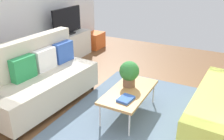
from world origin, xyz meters
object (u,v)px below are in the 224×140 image
tv_console (68,47)px  storage_trunk (95,40)px  couch_beige (40,79)px  table_book_0 (126,99)px  bottle_0 (61,34)px  coffee_table (129,92)px  tv (67,22)px  potted_plant (129,73)px  vase_1 (54,34)px  vase_0 (49,36)px  bottle_1 (64,32)px

tv_console → storage_trunk: 1.11m
couch_beige → tv_console: (1.93, 0.92, -0.13)m
table_book_0 → bottle_0: 2.85m
coffee_table → storage_trunk: storage_trunk is taller
coffee_table → couch_beige: bearing=105.1°
tv → potted_plant: 2.67m
storage_trunk → vase_1: size_ratio=2.74×
tv → couch_beige: bearing=-155.0°
couch_beige → potted_plant: size_ratio=4.78×
vase_0 → tv: bearing=-6.9°
coffee_table → bottle_0: bearing=61.2°
coffee_table → tv: (1.55, 2.32, 0.56)m
potted_plant → bottle_0: size_ratio=2.32×
tv_console → tv: bearing=-90.0°
couch_beige → tv_console: 2.14m
vase_0 → vase_1: (0.15, 0.00, 0.01)m
potted_plant → couch_beige: bearing=111.2°
storage_trunk → vase_0: (-1.68, 0.15, 0.51)m
tv_console → potted_plant: size_ratio=3.43×
potted_plant → bottle_0: (1.12, 2.23, 0.08)m
tv_console → bottle_0: size_ratio=7.98×
tv → vase_0: size_ratio=5.80×
bottle_0 → bottle_1: bearing=0.0°
potted_plant → table_book_0: 0.50m
storage_trunk → table_book_0: (-2.93, -2.31, 0.22)m
tv_console → vase_0: bearing=175.1°
couch_beige → bottle_1: (1.75, 0.88, 0.29)m
vase_0 → bottle_0: bearing=-17.0°
couch_beige → table_book_0: bearing=97.3°
coffee_table → vase_1: vase_1 is taller
tv_console → bottle_1: (-0.18, -0.04, 0.42)m
vase_1 → bottle_1: bearing=-20.1°
coffee_table → potted_plant: potted_plant is taller
tv_console → vase_1: size_ratio=7.37×
coffee_table → bottle_1: (1.36, 2.30, 0.35)m
couch_beige → table_book_0: (0.10, -1.50, -0.01)m
coffee_table → tv: tv is taller
coffee_table → vase_0: (0.97, 2.39, 0.33)m
vase_1 → bottle_0: 0.17m
coffee_table → tv: size_ratio=1.10×
tv_console → bottle_0: (-0.29, -0.04, 0.41)m
table_book_0 → bottle_1: (1.65, 2.37, 0.31)m
potted_plant → vase_1: 2.52m
bottle_0 → vase_0: bearing=163.0°
tv_console → vase_1: (-0.43, 0.05, 0.41)m
tv_console → coffee_table: bearing=-123.5°
potted_plant → vase_1: size_ratio=2.15×
tv → tv_console: bearing=90.0°
table_book_0 → vase_1: (1.40, 2.46, 0.30)m
tv_console → vase_0: vase_0 is taller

